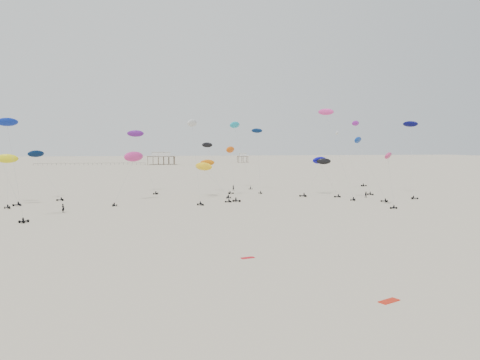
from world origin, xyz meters
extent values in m
plane|color=beige|center=(0.00, 200.00, 0.00)|extent=(900.00, 900.00, 0.00)
cube|color=brown|center=(-10.00, 350.00, 6.15)|extent=(21.00, 13.00, 0.30)
cube|color=silver|center=(-10.00, 350.00, 7.90)|extent=(14.00, 8.40, 3.20)
cube|color=#B2B2AD|center=(-10.00, 350.00, 9.65)|extent=(15.00, 9.00, 0.30)
cube|color=brown|center=(60.00, 380.00, 5.15)|extent=(9.00, 7.00, 0.30)
cube|color=silver|center=(60.00, 380.00, 6.50)|extent=(5.60, 4.20, 2.40)
cube|color=#B2B2AD|center=(60.00, 380.00, 7.85)|extent=(6.00, 4.50, 0.30)
cube|color=black|center=(-62.00, 350.00, 1.45)|extent=(80.00, 0.10, 0.10)
cylinder|color=gray|center=(45.45, 121.39, 10.92)|extent=(0.03, 0.03, 25.38)
ellipsoid|color=purple|center=(46.33, 128.85, 21.86)|extent=(4.07, 3.30, 1.93)
cylinder|color=gray|center=(-44.64, 81.37, 9.54)|extent=(0.03, 0.03, 17.90)
ellipsoid|color=navy|center=(-46.02, 82.09, 19.08)|extent=(4.42, 3.70, 2.02)
cylinder|color=gray|center=(-46.30, 118.86, 6.15)|extent=(0.03, 0.03, 13.62)
ellipsoid|color=#041738|center=(-49.68, 121.12, 12.42)|extent=(4.66, 3.81, 2.20)
cylinder|color=gray|center=(13.93, 128.30, 9.66)|extent=(0.03, 0.03, 20.35)
ellipsoid|color=#051B45|center=(14.41, 132.90, 19.38)|extent=(4.00, 3.41, 1.83)
cylinder|color=gray|center=(2.94, 112.41, 6.74)|extent=(0.03, 0.03, 18.36)
ellipsoid|color=#DE560B|center=(3.34, 119.39, 13.45)|extent=(3.81, 4.19, 2.06)
cylinder|color=gray|center=(31.34, 106.48, 11.97)|extent=(0.03, 0.03, 24.81)
ellipsoid|color=#E9369C|center=(29.11, 111.13, 24.04)|extent=(4.71, 3.84, 2.20)
cylinder|color=gray|center=(-52.60, 104.85, 5.64)|extent=(0.03, 0.03, 10.85)
ellipsoid|color=yellow|center=(-53.14, 106.99, 11.54)|extent=(5.24, 2.09, 2.60)
cylinder|color=gray|center=(53.52, 148.50, 9.75)|extent=(0.03, 0.03, 23.13)
ellipsoid|color=silver|center=(51.12, 155.34, 19.40)|extent=(3.07, 3.72, 1.76)
cylinder|color=gray|center=(-25.94, 107.53, 5.63)|extent=(0.03, 0.03, 14.82)
ellipsoid|color=#D13187|center=(-23.67, 112.50, 11.74)|extent=(6.00, 5.43, 2.94)
cylinder|color=gray|center=(-54.04, 108.11, 8.51)|extent=(0.03, 0.03, 16.57)
cylinder|color=gray|center=(-1.56, 112.05, 4.81)|extent=(0.03, 0.03, 17.46)
ellipsoid|color=orange|center=(-3.32, 119.50, 9.74)|extent=(4.17, 1.68, 2.03)
cylinder|color=gray|center=(1.24, 127.73, 7.40)|extent=(0.03, 0.03, 15.88)
ellipsoid|color=black|center=(-1.97, 130.37, 14.81)|extent=(3.62, 2.84, 1.70)
cylinder|color=gray|center=(26.84, 114.24, 5.03)|extent=(0.03, 0.03, 10.91)
ellipsoid|color=black|center=(30.16, 114.99, 10.05)|extent=(4.35, 2.11, 2.04)
cylinder|color=gray|center=(31.09, 113.54, 5.01)|extent=(0.03, 0.03, 11.55)
ellipsoid|color=#0F0CA6|center=(29.68, 117.06, 10.30)|extent=(5.60, 3.79, 2.60)
cylinder|color=gray|center=(53.65, 107.12, 10.42)|extent=(0.03, 0.03, 22.79)
ellipsoid|color=#050744|center=(56.04, 112.55, 20.96)|extent=(4.46, 4.82, 2.21)
cylinder|color=gray|center=(-1.40, 115.80, 4.21)|extent=(0.03, 0.03, 10.22)
ellipsoid|color=yellow|center=(-4.60, 117.67, 8.75)|extent=(5.76, 5.47, 2.83)
cylinder|color=gray|center=(11.11, 139.59, 10.59)|extent=(0.03, 0.03, 20.61)
ellipsoid|color=#189BBA|center=(8.62, 140.59, 21.50)|extent=(5.33, 5.33, 2.66)
cylinder|color=gray|center=(37.91, 100.91, 8.02)|extent=(0.03, 0.03, 16.90)
ellipsoid|color=navy|center=(35.71, 104.46, 16.14)|extent=(4.23, 4.26, 2.14)
cylinder|color=gray|center=(35.84, 86.84, 6.05)|extent=(0.03, 0.03, 11.33)
ellipsoid|color=#C92F6E|center=(35.91, 88.46, 12.26)|extent=(4.27, 4.64, 2.13)
cylinder|color=gray|center=(-20.66, 131.22, 9.05)|extent=(0.03, 0.03, 18.72)
ellipsoid|color=#5D1783|center=(-23.63, 134.21, 18.32)|extent=(5.18, 2.44, 2.54)
cylinder|color=gray|center=(-8.01, 104.13, 10.18)|extent=(0.03, 0.03, 20.74)
ellipsoid|color=silver|center=(-8.61, 108.28, 20.48)|extent=(3.90, 4.64, 2.22)
imported|color=black|center=(-38.39, 93.55, 0.00)|extent=(1.00, 0.93, 2.27)
imported|color=black|center=(39.85, 107.31, 0.00)|extent=(1.13, 0.86, 2.06)
imported|color=black|center=(7.16, 135.42, 0.00)|extent=(0.91, 0.91, 2.10)
cube|color=red|center=(2.07, 26.04, 0.00)|extent=(2.38, 1.71, 0.08)
cube|color=red|center=(-7.45, 45.24, 0.00)|extent=(1.92, 1.13, 0.07)
camera|label=1|loc=(-20.08, -13.47, 14.68)|focal=35.00mm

